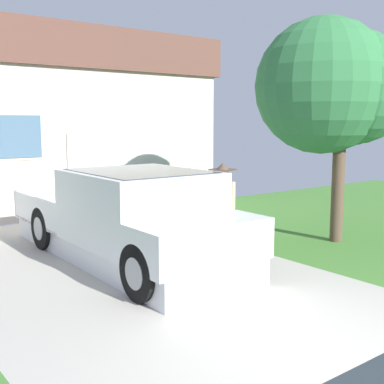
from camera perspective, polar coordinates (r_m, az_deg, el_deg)
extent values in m
cube|color=#BCB7A9|center=(8.50, -8.79, -8.64)|extent=(5.20, 9.00, 0.06)
cube|color=silver|center=(9.01, -8.08, -6.06)|extent=(1.86, 5.49, 0.42)
cube|color=silver|center=(8.30, -5.99, -1.63)|extent=(2.02, 2.30, 1.17)
cube|color=#1E2833|center=(8.24, -6.03, 0.78)|extent=(1.77, 2.12, 0.49)
cube|color=silver|center=(7.05, 0.94, -5.72)|extent=(2.02, 0.94, 0.60)
cube|color=black|center=(10.38, -12.49, -2.95)|extent=(2.02, 2.25, 0.06)
cube|color=silver|center=(10.77, -7.81, -1.08)|extent=(0.06, 2.25, 0.56)
cube|color=silver|center=(9.97, -17.64, -2.12)|extent=(0.06, 2.25, 0.56)
cube|color=silver|center=(11.32, -14.86, -0.83)|extent=(2.02, 0.06, 0.56)
cube|color=black|center=(8.25, 3.50, 0.17)|extent=(0.10, 0.18, 0.20)
cylinder|color=black|center=(7.78, 5.41, -6.85)|extent=(0.26, 0.80, 0.80)
cylinder|color=#9E9EA3|center=(7.78, 5.41, -6.85)|extent=(0.28, 0.44, 0.44)
cylinder|color=black|center=(6.76, -5.75, -9.17)|extent=(0.26, 0.80, 0.80)
cylinder|color=#9E9EA3|center=(6.76, -5.75, -9.17)|extent=(0.28, 0.44, 0.44)
cylinder|color=black|center=(10.58, -7.65, -2.89)|extent=(0.26, 0.80, 0.80)
cylinder|color=#9E9EA3|center=(10.58, -7.65, -2.89)|extent=(0.28, 0.44, 0.44)
cylinder|color=black|center=(9.85, -16.58, -3.97)|extent=(0.26, 0.80, 0.80)
cylinder|color=#9E9EA3|center=(9.85, -16.58, -3.97)|extent=(0.28, 0.44, 0.44)
cylinder|color=black|center=(8.73, 4.61, -4.87)|extent=(0.15, 0.15, 0.89)
cylinder|color=black|center=(8.65, 2.37, -4.97)|extent=(0.15, 0.15, 0.89)
cylinder|color=#4C9356|center=(8.56, 3.53, -0.43)|extent=(0.31, 0.31, 0.54)
cylinder|color=beige|center=(8.61, 4.71, -0.76)|extent=(0.09, 0.09, 0.59)
cylinder|color=beige|center=(8.53, 2.34, -0.83)|extent=(0.09, 0.09, 0.59)
sphere|color=beige|center=(8.51, 3.56, 2.24)|extent=(0.22, 0.22, 0.22)
cylinder|color=brown|center=(8.50, 3.56, 2.57)|extent=(0.50, 0.50, 0.01)
cone|color=brown|center=(8.50, 3.56, 2.98)|extent=(0.23, 0.23, 0.12)
cube|color=#B24C56|center=(8.49, 3.15, -7.58)|extent=(0.33, 0.21, 0.22)
torus|color=#B24C56|center=(8.45, 3.16, -6.52)|extent=(0.30, 0.02, 0.30)
cube|color=beige|center=(15.66, -16.72, 5.80)|extent=(8.57, 5.71, 3.74)
cube|color=brown|center=(15.77, -17.08, 14.62)|extent=(8.91, 5.94, 1.10)
cube|color=silver|center=(13.54, -8.06, 2.31)|extent=(3.11, 0.06, 2.11)
cube|color=slate|center=(12.38, -19.41, 6.04)|extent=(1.10, 0.05, 1.00)
cube|color=silver|center=(12.39, -19.43, 6.04)|extent=(1.23, 0.02, 1.12)
cylinder|color=brown|center=(10.32, 16.46, 0.84)|extent=(0.25, 0.25, 2.32)
sphere|color=#327741|center=(10.38, 18.31, 11.25)|extent=(2.18, 2.18, 2.18)
sphere|color=#327741|center=(10.53, 17.41, 11.42)|extent=(2.33, 2.33, 2.33)
sphere|color=#327741|center=(10.22, 14.83, 11.71)|extent=(2.65, 2.65, 2.65)
cube|color=navy|center=(13.44, -3.52, -0.02)|extent=(0.58, 0.68, 0.84)
cube|color=navy|center=(13.38, -3.53, 1.96)|extent=(0.60, 0.71, 0.10)
cylinder|color=black|center=(13.16, -3.64, -2.04)|extent=(0.05, 0.18, 0.18)
cylinder|color=black|center=(13.41, -2.07, -1.85)|extent=(0.05, 0.18, 0.18)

